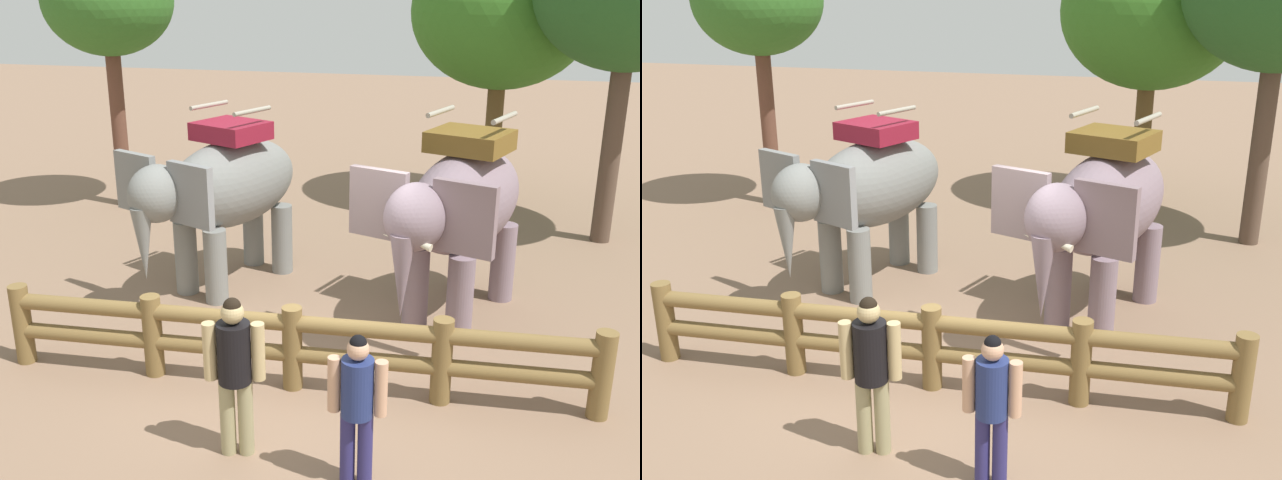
% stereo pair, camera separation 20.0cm
% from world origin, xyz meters
% --- Properties ---
extents(ground_plane, '(60.00, 60.00, 0.00)m').
position_xyz_m(ground_plane, '(0.00, 0.00, 0.00)').
color(ground_plane, '#81644E').
extents(log_fence, '(7.24, 0.59, 1.05)m').
position_xyz_m(log_fence, '(0.00, -0.28, 0.61)').
color(log_fence, brown).
rests_on(log_fence, ground).
extents(elephant_near_left, '(2.50, 3.38, 2.85)m').
position_xyz_m(elephant_near_left, '(-1.86, 2.52, 1.60)').
color(elephant_near_left, gray).
rests_on(elephant_near_left, ground).
extents(elephant_center, '(2.47, 3.53, 2.96)m').
position_xyz_m(elephant_center, '(1.74, 2.14, 1.66)').
color(elephant_center, gray).
rests_on(elephant_center, ground).
extents(tourist_woman_in_black, '(0.61, 0.40, 1.75)m').
position_xyz_m(tourist_woman_in_black, '(-0.20, -1.68, 1.01)').
color(tourist_woman_in_black, '#9B9267').
rests_on(tourist_woman_in_black, ground).
extents(tourist_man_in_blue, '(0.57, 0.32, 1.60)m').
position_xyz_m(tourist_man_in_blue, '(1.08, -1.89, 0.93)').
color(tourist_man_in_blue, navy).
rests_on(tourist_man_in_blue, ground).
extents(tree_back_center, '(2.61, 2.61, 5.36)m').
position_xyz_m(tree_back_center, '(-5.59, 6.28, 4.20)').
color(tree_back_center, brown).
rests_on(tree_back_center, ground).
extents(tree_far_right, '(3.65, 3.65, 5.59)m').
position_xyz_m(tree_far_right, '(2.08, 8.09, 4.02)').
color(tree_far_right, brown).
rests_on(tree_far_right, ground).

